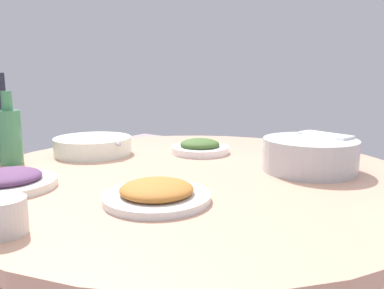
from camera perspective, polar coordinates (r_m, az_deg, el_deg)
The scene contains 8 objects.
round_dining_table at distance 1.14m, azimuth 0.16°, elevation -11.76°, with size 1.24×1.24×0.77m.
rice_bowl at distance 1.13m, azimuth 17.02°, elevation -1.36°, with size 0.26×0.26×0.10m.
soup_bowl at distance 1.35m, azimuth -14.44°, elevation -0.22°, with size 0.28×0.26×0.06m.
dish_eggplant at distance 1.03m, azimuth -25.60°, elevation -4.85°, with size 0.23×0.23×0.05m.
dish_stirfry at distance 0.84m, azimuth -5.25°, elevation -7.20°, with size 0.23×0.23×0.04m.
dish_greens at distance 1.33m, azimuth 1.17°, elevation -0.41°, with size 0.20×0.20×0.05m.
green_bottle at distance 1.28m, azimuth -25.38°, elevation 1.29°, with size 0.07×0.07×0.22m.
tea_cup_far at distance 0.74m, azimuth -26.04°, elevation -9.53°, with size 0.08×0.08×0.06m, color beige.
Camera 1 is at (0.63, -0.85, 1.04)m, focal length 36.03 mm.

